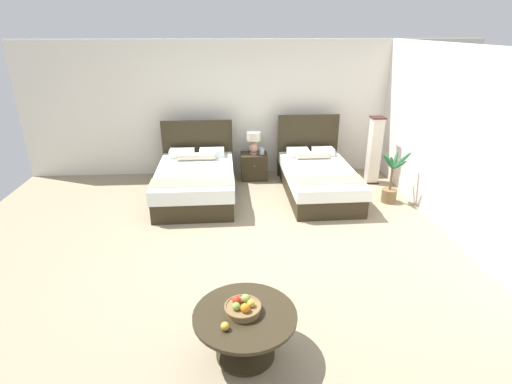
{
  "coord_description": "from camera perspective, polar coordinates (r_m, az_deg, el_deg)",
  "views": [
    {
      "loc": [
        -0.5,
        -4.92,
        2.9
      ],
      "look_at": [
        -0.12,
        0.54,
        0.62
      ],
      "focal_mm": 27.98,
      "sensor_mm": 36.0,
      "label": 1
    }
  ],
  "objects": [
    {
      "name": "floor_lamp_corner",
      "position": [
        8.14,
        16.54,
        5.7
      ],
      "size": [
        0.26,
        0.26,
        1.32
      ],
      "color": "#3A1C1E",
      "rests_on": "ground"
    },
    {
      "name": "vase",
      "position": [
        8.0,
        0.83,
        5.9
      ],
      "size": [
        0.1,
        0.1,
        0.14
      ],
      "color": "#ABB6C6",
      "rests_on": "nightstand"
    },
    {
      "name": "coffee_table",
      "position": [
        3.87,
        -1.57,
        -18.38
      ],
      "size": [
        0.96,
        0.96,
        0.48
      ],
      "color": "#2F2616",
      "rests_on": "ground"
    },
    {
      "name": "wall_back",
      "position": [
        8.33,
        -0.49,
        11.84
      ],
      "size": [
        9.22,
        0.12,
        2.68
      ],
      "primitive_type": "cube",
      "color": "white",
      "rests_on": "ground"
    },
    {
      "name": "ground_plane",
      "position": [
        5.74,
        1.57,
        -7.83
      ],
      "size": [
        9.22,
        10.09,
        0.02
      ],
      "primitive_type": "cube",
      "color": "gray"
    },
    {
      "name": "bed_near_window",
      "position": [
        7.3,
        -8.59,
        1.64
      ],
      "size": [
        1.4,
        2.13,
        1.2
      ],
      "color": "#2F2616",
      "rests_on": "ground"
    },
    {
      "name": "bed_near_corner",
      "position": [
        7.46,
        8.78,
        1.99
      ],
      "size": [
        1.24,
        2.22,
        1.27
      ],
      "color": "#2F2616",
      "rests_on": "ground"
    },
    {
      "name": "loose_apple",
      "position": [
        3.62,
        -4.46,
        -18.59
      ],
      "size": [
        0.08,
        0.08,
        0.08
      ],
      "color": "gold",
      "rests_on": "coffee_table"
    },
    {
      "name": "potted_palm",
      "position": [
        7.39,
        18.69,
        0.94
      ],
      "size": [
        0.52,
        0.44,
        0.93
      ],
      "color": "brown",
      "rests_on": "ground"
    },
    {
      "name": "table_lamp",
      "position": [
        7.99,
        -0.33,
        7.4
      ],
      "size": [
        0.28,
        0.28,
        0.45
      ],
      "color": "tan",
      "rests_on": "nightstand"
    },
    {
      "name": "wall_side_right",
      "position": [
        6.46,
        27.16,
        6.15
      ],
      "size": [
        0.12,
        5.69,
        2.68
      ],
      "primitive_type": "cube",
      "color": "white",
      "rests_on": "ground"
    },
    {
      "name": "fruit_bowl",
      "position": [
        3.78,
        -1.89,
        -16.14
      ],
      "size": [
        0.34,
        0.34,
        0.14
      ],
      "color": "olive",
      "rests_on": "coffee_table"
    },
    {
      "name": "nightstand",
      "position": [
        8.13,
        -0.31,
        3.72
      ],
      "size": [
        0.52,
        0.46,
        0.52
      ],
      "color": "#2F2616",
      "rests_on": "ground"
    }
  ]
}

